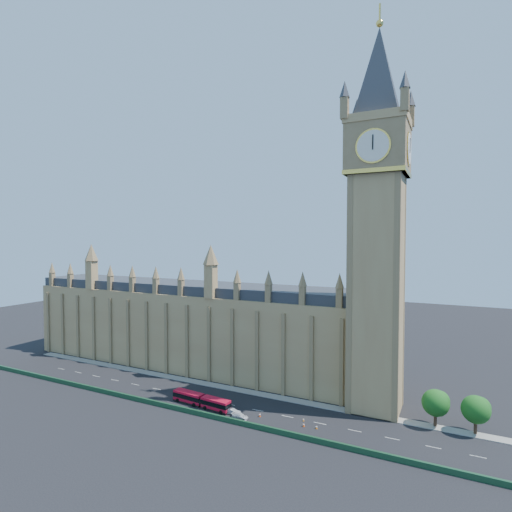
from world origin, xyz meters
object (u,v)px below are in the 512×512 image
at_px(red_bus, 201,400).
at_px(car_silver, 233,412).
at_px(car_grey, 202,403).
at_px(car_white, 240,416).

xyz_separation_m(red_bus, car_silver, (9.55, -0.56, -0.88)).
height_order(red_bus, car_grey, red_bus).
bearing_deg(car_grey, car_silver, -95.42).
xyz_separation_m(red_bus, car_grey, (0.01, 0.16, -0.85)).
height_order(car_grey, car_silver, car_grey).
bearing_deg(car_silver, red_bus, 80.89).
relative_size(car_silver, car_white, 0.96).
bearing_deg(red_bus, car_grey, 90.46).
relative_size(car_grey, car_silver, 1.00).
xyz_separation_m(car_grey, car_silver, (9.54, -0.73, -0.02)).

